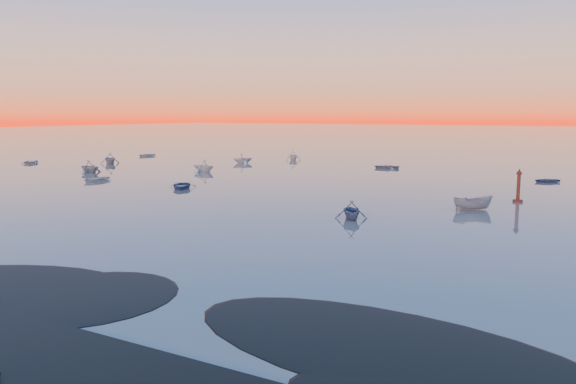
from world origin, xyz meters
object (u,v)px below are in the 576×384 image
Objects in this scene: boat_near_left at (182,188)px; channel_marker at (518,188)px; boat_near_right at (351,219)px; boat_near_center at (473,210)px.

boat_near_left is 1.25× the size of channel_marker.
boat_near_left is at bearing -166.71° from channel_marker.
channel_marker is (10.87, 16.29, 1.35)m from boat_near_right.
boat_near_center is 12.28m from boat_near_right.
channel_marker reaches higher than boat_near_right.
boat_near_center is at bearing -28.97° from boat_near_left.
boat_near_left is 1.15× the size of boat_near_center.
channel_marker reaches higher than boat_near_center.
boat_near_right is at bearing 106.21° from boat_near_center.
boat_near_right reaches higher than boat_near_left.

